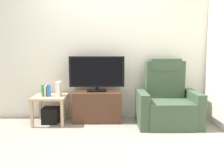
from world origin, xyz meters
TOP-DOWN VIEW (x-y plane):
  - ground_plane at (0.00, 0.00)m, footprint 6.40×6.40m
  - wall_back at (0.00, 1.13)m, footprint 6.40×0.06m
  - tv_stand at (-0.10, 0.86)m, footprint 0.81×0.41m
  - television at (-0.10, 0.88)m, footprint 0.94×0.20m
  - recliner_armchair at (1.06, 0.65)m, footprint 0.98×0.78m
  - side_table at (-0.88, 0.77)m, footprint 0.54×0.54m
  - subwoofer_box at (-0.88, 0.77)m, footprint 0.26×0.26m
  - book_leftmost at (-0.98, 0.75)m, footprint 0.03×0.13m
  - book_middle at (-0.94, 0.75)m, footprint 0.03×0.11m
  - book_rightmost at (-0.89, 0.75)m, footprint 0.04×0.12m
  - game_console at (-0.73, 0.78)m, footprint 0.07×0.20m

SIDE VIEW (x-z plane):
  - ground_plane at x=0.00m, z-range 0.00..0.00m
  - subwoofer_box at x=-0.88m, z-range 0.00..0.26m
  - tv_stand at x=-0.10m, z-range 0.00..0.52m
  - recliner_armchair at x=1.06m, z-range -0.17..0.91m
  - side_table at x=-0.88m, z-range 0.16..0.62m
  - book_middle at x=-0.94m, z-range 0.47..0.64m
  - book_rightmost at x=-0.89m, z-range 0.47..0.66m
  - book_leftmost at x=-0.98m, z-range 0.47..0.66m
  - game_console at x=-0.73m, z-range 0.47..0.70m
  - television at x=-0.10m, z-range 0.53..1.13m
  - wall_back at x=0.00m, z-range 0.00..2.60m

